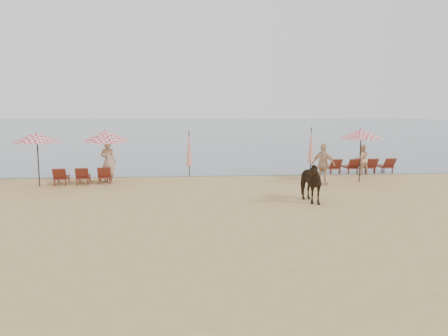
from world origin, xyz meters
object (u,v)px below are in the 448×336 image
object	(u,v)px
cow	(307,182)
beachgoer_right_a	(362,159)
umbrella_open_right	(361,134)
umbrella_closed_left	(189,148)
umbrella_open_left_b	(106,135)
beachgoer_left	(108,161)
lounger_cluster_right	(359,166)
lounger_cluster_left	(83,176)
umbrella_open_left_a	(37,137)
beachgoer_right_b	(323,164)
umbrella_closed_right	(311,145)

from	to	relation	value
cow	beachgoer_right_a	bearing A→B (deg)	44.30
umbrella_open_right	umbrella_closed_left	world-z (taller)	umbrella_open_right
umbrella_open_left_b	beachgoer_right_a	bearing A→B (deg)	-3.28
beachgoer_left	lounger_cluster_right	bearing A→B (deg)	-159.19
lounger_cluster_right	umbrella_open_left_b	bearing A→B (deg)	-174.09
lounger_cluster_left	umbrella_open_left_a	world-z (taller)	umbrella_open_left_a
umbrella_open_left_a	cow	distance (m)	11.77
umbrella_closed_left	cow	world-z (taller)	umbrella_closed_left
umbrella_open_right	beachgoer_right_b	size ratio (longest dim) A/B	1.34
umbrella_open_left_b	lounger_cluster_left	bearing A→B (deg)	-174.33
umbrella_closed_left	umbrella_closed_right	size ratio (longest dim) A/B	0.95
beachgoer_right_a	umbrella_open_right	bearing A→B (deg)	57.43
umbrella_open_left_b	umbrella_open_right	distance (m)	11.76
umbrella_open_left_a	umbrella_open_left_b	distance (m)	2.91
lounger_cluster_left	cow	xyz separation A→B (m)	(9.12, -4.67, 0.37)
beachgoer_right_b	umbrella_open_left_b	bearing A→B (deg)	33.36
beachgoer_right_b	lounger_cluster_left	bearing A→B (deg)	35.68
lounger_cluster_left	lounger_cluster_right	xyz separation A→B (m)	(13.85, 2.31, 0.02)
lounger_cluster_right	umbrella_closed_left	bearing A→B (deg)	-179.66
umbrella_closed_left	lounger_cluster_right	bearing A→B (deg)	3.38
umbrella_closed_right	umbrella_open_left_b	bearing A→B (deg)	-169.21
umbrella_closed_left	umbrella_closed_right	distance (m)	6.37
lounger_cluster_right	beachgoer_right_b	xyz separation A→B (m)	(-3.05, -3.50, 0.54)
umbrella_open_left_b	cow	distance (m)	9.61
umbrella_closed_right	beachgoer_right_a	bearing A→B (deg)	-8.22
umbrella_open_left_b	umbrella_closed_right	distance (m)	10.37
umbrella_open_left_a	beachgoer_right_b	size ratio (longest dim) A/B	1.29
beachgoer_left	beachgoer_right_b	bearing A→B (deg)	-176.93
umbrella_open_left_b	umbrella_closed_right	bearing A→B (deg)	0.56
beachgoer_left	umbrella_open_right	bearing A→B (deg)	-172.04
umbrella_open_left_a	umbrella_open_right	world-z (taller)	umbrella_open_right
beachgoer_left	beachgoer_right_a	xyz separation A→B (m)	(12.73, 1.49, -0.19)
cow	beachgoer_left	xyz separation A→B (m)	(-8.04, 5.03, 0.24)
lounger_cluster_right	umbrella_open_left_a	bearing A→B (deg)	-172.92
lounger_cluster_left	umbrella_open_left_a	bearing A→B (deg)	-172.50
umbrella_closed_left	cow	distance (m)	7.78
lounger_cluster_left	umbrella_closed_left	bearing A→B (deg)	12.74
umbrella_open_right	beachgoer_right_b	world-z (taller)	umbrella_open_right
beachgoer_right_a	cow	bearing A→B (deg)	45.94
umbrella_open_right	cow	distance (m)	5.74
lounger_cluster_left	umbrella_open_left_b	size ratio (longest dim) A/B	1.03
umbrella_open_left_b	beachgoer_left	distance (m)	1.21
cow	beachgoer_right_a	world-z (taller)	beachgoer_right_a
beachgoer_right_b	umbrella_closed_left	bearing A→B (deg)	15.54
umbrella_open_right	umbrella_closed_left	bearing A→B (deg)	145.44
lounger_cluster_left	beachgoer_left	size ratio (longest dim) A/B	1.33
lounger_cluster_left	umbrella_closed_left	world-z (taller)	umbrella_closed_left
umbrella_open_left_a	beachgoer_right_b	distance (m)	12.67
lounger_cluster_right	umbrella_open_right	xyz separation A→B (m)	(-1.09, -2.80, 1.86)
lounger_cluster_left	umbrella_open_right	bearing A→B (deg)	-9.70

